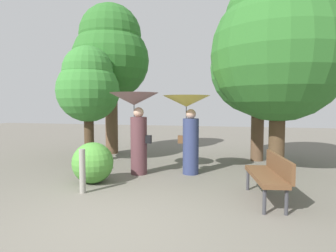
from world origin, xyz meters
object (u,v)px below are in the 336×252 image
Objects in this scene: park_bench at (270,173)px; path_marker_post at (82,171)px; person_left at (136,115)px; tree_mid_right at (259,59)px; person_right at (188,118)px; tree_mid_left at (88,85)px; tree_near_right at (279,43)px; tree_near_left at (111,53)px.

path_marker_post is (-3.53, -0.36, -0.07)m from park_bench.
tree_mid_right reaches higher than person_left.
person_left reaches higher than person_right.
person_left is at bearing -29.59° from tree_mid_left.
park_bench is 3.83m from tree_near_right.
tree_near_left is 1.00× the size of tree_near_right.
park_bench is 0.45× the size of tree_mid_left.
person_left is 0.58× the size of tree_mid_left.
tree_near_right reaches higher than person_right.
tree_near_left is at bearing 177.82° from tree_mid_right.
path_marker_post is (-3.55, -4.33, -2.71)m from tree_mid_right.
path_marker_post is at bearing -93.23° from park_bench.
person_right is at bearing -143.15° from park_bench.
park_bench is (3.06, -1.42, -0.97)m from person_left.
tree_near_left reaches higher than path_marker_post.
tree_mid_left is at bearing 81.82° from person_right.
tree_near_left is at bearing -139.05° from park_bench.
person_right is at bearing -158.95° from tree_near_right.
tree_near_left reaches higher than tree_mid_right.
person_left is 1.31m from person_right.
path_marker_post is at bearing -72.40° from tree_near_left.
park_bench is at bearing -39.97° from tree_near_left.
tree_near_right is (0.42, 2.58, 2.80)m from park_bench.
tree_mid_right is at bearing 170.62° from park_bench.
park_bench is 0.30× the size of tree_near_right.
tree_near_left is 1.51× the size of tree_mid_left.
person_left is at bearing 75.18° from path_marker_post.
person_left is at bearing -140.38° from tree_mid_right.
tree_near_right is at bearing -66.17° from person_left.
tree_mid_right reaches higher than tree_mid_left.
park_bench is at bearing -128.70° from person_right.
person_left reaches higher than path_marker_post.
tree_near_left is at bearing 57.96° from person_right.
park_bench is (1.79, -1.73, -0.91)m from person_right.
park_bench is at bearing -90.30° from tree_mid_right.
tree_near_right reaches higher than tree_near_left.
park_bench is 5.83m from tree_mid_left.
tree_mid_right is (-0.40, 1.39, -0.16)m from tree_near_right.
tree_near_right reaches higher than path_marker_post.
path_marker_post is at bearing -63.68° from tree_mid_left.
tree_mid_right reaches higher than person_right.
tree_near_left is (-1.91, 2.74, 2.07)m from person_left.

